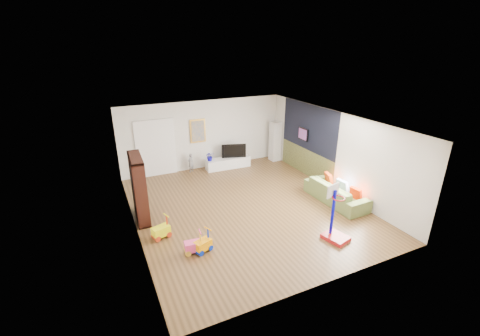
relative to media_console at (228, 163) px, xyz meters
name	(u,v)px	position (x,y,z in m)	size (l,w,h in m)	color
floor	(245,207)	(-0.81, -3.26, -0.21)	(6.50, 7.50, 0.00)	brown
ceiling	(246,121)	(-0.81, -3.26, 2.49)	(6.50, 7.50, 0.00)	white
wall_back	(204,135)	(-0.81, 0.49, 1.14)	(6.50, 0.00, 2.70)	silver
wall_front	(330,229)	(-0.81, -7.01, 1.14)	(6.50, 0.00, 2.70)	white
wall_left	(131,186)	(-4.06, -3.26, 1.14)	(0.00, 7.50, 2.70)	white
wall_right	(333,151)	(2.44, -3.26, 1.14)	(0.00, 7.50, 2.70)	silver
navy_accent	(308,127)	(2.43, -1.86, 1.64)	(0.01, 3.20, 1.70)	black
olive_wainscot	(306,162)	(2.43, -1.86, 0.29)	(0.01, 3.20, 1.00)	brown
doorway	(156,149)	(-2.71, 0.45, 0.84)	(1.45, 0.06, 2.10)	white
painting_back	(198,131)	(-1.06, 0.45, 1.34)	(0.62, 0.06, 0.92)	gold
artwork_right	(303,134)	(2.36, -1.66, 1.34)	(0.04, 0.56, 0.46)	#7F3F8C
media_console	(228,163)	(0.00, 0.00, 0.00)	(1.80, 0.45, 0.42)	silver
tall_cabinet	(275,141)	(2.19, 0.01, 0.62)	(0.39, 0.39, 1.67)	silver
bookshelf	(139,188)	(-3.81, -2.58, 0.73)	(0.34, 1.29, 1.88)	black
sofa	(336,193)	(1.94, -4.17, 0.11)	(2.19, 0.86, 0.64)	olive
basketball_hoop	(339,214)	(0.53, -5.83, 0.54)	(0.51, 0.62, 1.49)	#AA171A
ride_on_yellow	(161,228)	(-3.53, -3.83, 0.09)	(0.45, 0.28, 0.60)	yellow
ride_on_orange	(203,241)	(-2.74, -4.85, 0.07)	(0.42, 0.26, 0.56)	#FA9B00
ride_on_pink	(193,243)	(-2.96, -4.80, 0.07)	(0.42, 0.26, 0.56)	#F6418B
child	(191,163)	(-1.47, 0.23, 0.16)	(0.27, 0.18, 0.75)	slate
tv	(234,150)	(0.27, 0.04, 0.49)	(0.98, 0.13, 0.56)	black
vase_plant	(210,156)	(-0.75, 0.01, 0.40)	(0.34, 0.29, 0.38)	#0D0994
pillow_left	(356,193)	(2.16, -4.76, 0.29)	(0.10, 0.38, 0.38)	red
pillow_center	(342,186)	(2.17, -4.17, 0.29)	(0.11, 0.41, 0.41)	silver
pillow_right	(329,179)	(2.15, -3.54, 0.29)	(0.11, 0.41, 0.41)	#AF320C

